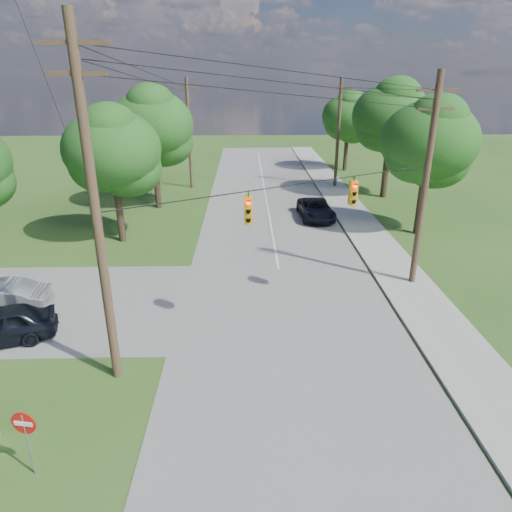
{
  "coord_description": "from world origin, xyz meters",
  "views": [
    {
      "loc": [
        0.14,
        -13.62,
        10.31
      ],
      "look_at": [
        0.6,
        5.0,
        2.83
      ],
      "focal_mm": 32.0,
      "sensor_mm": 36.0,
      "label": 1
    }
  ],
  "objects_px": {
    "car_main_north": "(316,209)",
    "do_not_enter_sign": "(25,429)",
    "pole_north_w": "(189,133)",
    "pole_ne": "(426,181)",
    "pole_sw": "(96,212)",
    "pole_north_e": "(338,133)"
  },
  "relations": [
    {
      "from": "pole_north_w",
      "to": "pole_north_e",
      "type": "bearing_deg",
      "value": 0.0
    },
    {
      "from": "pole_sw",
      "to": "pole_north_e",
      "type": "relative_size",
      "value": 1.2
    },
    {
      "from": "pole_sw",
      "to": "pole_ne",
      "type": "bearing_deg",
      "value": 29.38
    },
    {
      "from": "pole_sw",
      "to": "pole_north_e",
      "type": "height_order",
      "value": "pole_sw"
    },
    {
      "from": "pole_north_e",
      "to": "do_not_enter_sign",
      "type": "xyz_separation_m",
      "value": [
        -14.64,
        -34.0,
        -3.57
      ]
    },
    {
      "from": "pole_sw",
      "to": "car_main_north",
      "type": "distance_m",
      "value": 22.38
    },
    {
      "from": "pole_sw",
      "to": "car_main_north",
      "type": "xyz_separation_m",
      "value": [
        10.1,
        19.21,
        -5.49
      ]
    },
    {
      "from": "pole_ne",
      "to": "pole_north_w",
      "type": "height_order",
      "value": "pole_ne"
    },
    {
      "from": "pole_north_w",
      "to": "pole_sw",
      "type": "bearing_deg",
      "value": -89.23
    },
    {
      "from": "pole_north_w",
      "to": "car_main_north",
      "type": "relative_size",
      "value": 1.97
    },
    {
      "from": "pole_sw",
      "to": "car_main_north",
      "type": "bearing_deg",
      "value": 62.26
    },
    {
      "from": "car_main_north",
      "to": "do_not_enter_sign",
      "type": "distance_m",
      "value": 26.16
    },
    {
      "from": "pole_ne",
      "to": "do_not_enter_sign",
      "type": "xyz_separation_m",
      "value": [
        -14.64,
        -12.0,
        -3.91
      ]
    },
    {
      "from": "pole_ne",
      "to": "car_main_north",
      "type": "height_order",
      "value": "pole_ne"
    },
    {
      "from": "pole_north_w",
      "to": "car_main_north",
      "type": "height_order",
      "value": "pole_north_w"
    },
    {
      "from": "pole_north_w",
      "to": "do_not_enter_sign",
      "type": "bearing_deg",
      "value": -91.25
    },
    {
      "from": "pole_north_e",
      "to": "car_main_north",
      "type": "relative_size",
      "value": 1.97
    },
    {
      "from": "car_main_north",
      "to": "do_not_enter_sign",
      "type": "relative_size",
      "value": 2.4
    },
    {
      "from": "pole_ne",
      "to": "do_not_enter_sign",
      "type": "distance_m",
      "value": 19.33
    },
    {
      "from": "car_main_north",
      "to": "pole_north_e",
      "type": "bearing_deg",
      "value": 69.52
    },
    {
      "from": "pole_sw",
      "to": "do_not_enter_sign",
      "type": "xyz_separation_m",
      "value": [
        -1.14,
        -4.4,
        -4.67
      ]
    },
    {
      "from": "pole_sw",
      "to": "car_main_north",
      "type": "height_order",
      "value": "pole_sw"
    }
  ]
}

